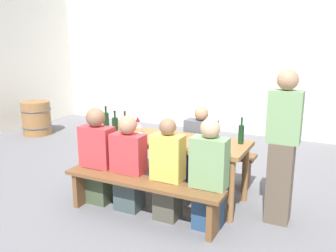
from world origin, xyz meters
name	(u,v)px	position (x,y,z in m)	size (l,w,h in m)	color
ground_plane	(168,196)	(0.00, 0.00, 0.00)	(24.00, 24.00, 0.00)	slate
back_wall	(245,55)	(0.00, 3.51, 1.60)	(14.00, 0.20, 3.20)	silver
tasting_table	(168,145)	(0.00, 0.00, 0.66)	(1.93, 0.70, 0.75)	olive
bench_near	(141,189)	(0.00, -0.65, 0.35)	(1.83, 0.30, 0.45)	brown
bench_far	(189,154)	(0.00, 0.65, 0.35)	(1.83, 0.30, 0.45)	brown
wine_bottle_0	(241,134)	(0.84, 0.16, 0.87)	(0.06, 0.06, 0.30)	#143319
wine_bottle_1	(106,121)	(-0.88, -0.02, 0.88)	(0.08, 0.08, 0.32)	#143319
wine_bottle_2	(125,126)	(-0.54, -0.10, 0.86)	(0.07, 0.07, 0.30)	#332814
wine_bottle_3	(115,126)	(-0.65, -0.16, 0.87)	(0.07, 0.07, 0.31)	#143319
wine_glass_0	(138,120)	(-0.59, 0.29, 0.86)	(0.06, 0.06, 0.16)	silver
wine_glass_1	(140,125)	(-0.42, 0.06, 0.85)	(0.07, 0.07, 0.14)	silver
seated_guest_near_0	(97,158)	(-0.68, -0.50, 0.55)	(0.40, 0.24, 1.15)	#404B34
seated_guest_near_1	(129,166)	(-0.25, -0.50, 0.52)	(0.38, 0.24, 1.10)	#3A494A
seated_guest_near_2	(168,172)	(0.24, -0.50, 0.53)	(0.34, 0.24, 1.12)	#49473A
seated_guest_near_3	(209,177)	(0.71, -0.50, 0.55)	(0.37, 0.24, 1.16)	navy
seated_guest_far_0	(201,149)	(0.23, 0.50, 0.50)	(0.41, 0.24, 1.07)	#422E5C
standing_host	(282,149)	(1.33, -0.03, 0.80)	(0.33, 0.24, 1.63)	brown
wine_barrel	(36,118)	(-3.74, 1.49, 0.34)	(0.60, 0.60, 0.68)	olive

